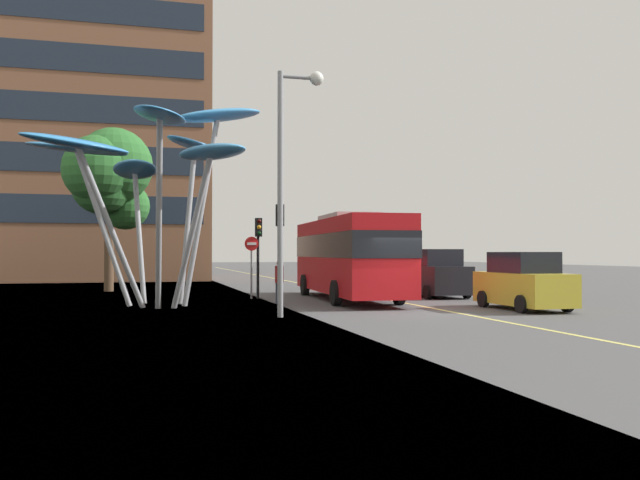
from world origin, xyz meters
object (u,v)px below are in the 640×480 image
object	(u,v)px
car_parked_far	(389,270)
street_lamp	(290,160)
car_parked_mid	(435,275)
leaf_sculpture	(149,155)
traffic_light_kerb_near	(280,233)
pedestrian	(279,282)
no_entry_sign	(252,258)
traffic_light_kerb_far	(258,240)
red_bus	(348,253)
car_parked_near	(523,283)

from	to	relation	value
car_parked_far	street_lamp	world-z (taller)	street_lamp
car_parked_mid	car_parked_far	world-z (taller)	car_parked_far
leaf_sculpture	traffic_light_kerb_near	size ratio (longest dim) A/B	2.66
car_parked_mid	street_lamp	distance (m)	11.89
pedestrian	no_entry_sign	distance (m)	3.25
leaf_sculpture	car_parked_mid	distance (m)	13.51
traffic_light_kerb_far	street_lamp	size ratio (longest dim) A/B	0.45
red_bus	pedestrian	world-z (taller)	red_bus
traffic_light_kerb_near	street_lamp	world-z (taller)	street_lamp
leaf_sculpture	traffic_light_kerb_far	distance (m)	6.53
leaf_sculpture	car_parked_near	world-z (taller)	leaf_sculpture
leaf_sculpture	no_entry_sign	xyz separation A→B (m)	(4.32, 3.35, -3.79)
traffic_light_kerb_far	pedestrian	world-z (taller)	traffic_light_kerb_far
pedestrian	traffic_light_kerb_near	bearing A→B (deg)	-101.04
car_parked_far	street_lamp	xyz separation A→B (m)	(-8.30, -13.37, 3.82)
traffic_light_kerb_far	car_parked_mid	distance (m)	8.04
red_bus	traffic_light_kerb_near	bearing A→B (deg)	-141.58
car_parked_near	pedestrian	world-z (taller)	car_parked_near
traffic_light_kerb_near	car_parked_far	world-z (taller)	traffic_light_kerb_near
pedestrian	no_entry_sign	size ratio (longest dim) A/B	0.64
car_parked_near	street_lamp	world-z (taller)	street_lamp
street_lamp	pedestrian	xyz separation A→B (m)	(0.75, 5.34, -4.01)
car_parked_mid	red_bus	bearing A→B (deg)	-169.68
leaf_sculpture	car_parked_mid	bearing A→B (deg)	11.41
traffic_light_kerb_near	street_lamp	bearing A→B (deg)	-96.96
pedestrian	traffic_light_kerb_far	bearing A→B (deg)	95.00
car_parked_near	traffic_light_kerb_far	bearing A→B (deg)	135.20
car_parked_mid	no_entry_sign	world-z (taller)	no_entry_sign
traffic_light_kerb_near	traffic_light_kerb_far	world-z (taller)	traffic_light_kerb_near
leaf_sculpture	pedestrian	distance (m)	6.81
traffic_light_kerb_near	pedestrian	distance (m)	2.31
no_entry_sign	traffic_light_kerb_far	bearing A→B (deg)	16.60
traffic_light_kerb_near	street_lamp	xyz separation A→B (m)	(-0.49, -4.00, 2.15)
traffic_light_kerb_near	no_entry_sign	xyz separation A→B (m)	(-0.33, 4.40, -0.95)
red_bus	car_parked_near	bearing A→B (deg)	-54.32
leaf_sculpture	car_parked_mid	xyz separation A→B (m)	(12.47, 2.52, -4.56)
car_parked_far	traffic_light_kerb_near	bearing A→B (deg)	-129.80
car_parked_near	car_parked_mid	bearing A→B (deg)	91.18
pedestrian	no_entry_sign	bearing A→B (deg)	100.85
traffic_light_kerb_far	no_entry_sign	bearing A→B (deg)	-163.40
red_bus	pedestrian	size ratio (longest dim) A/B	6.58
traffic_light_kerb_near	pedestrian	size ratio (longest dim) A/B	2.21
red_bus	no_entry_sign	distance (m)	4.17
no_entry_sign	traffic_light_kerb_near	bearing A→B (deg)	-85.76
traffic_light_kerb_near	traffic_light_kerb_far	xyz separation A→B (m)	(-0.02, 4.50, -0.19)
traffic_light_kerb_far	car_parked_mid	bearing A→B (deg)	-6.78
traffic_light_kerb_near	car_parked_near	bearing A→B (deg)	-23.28
car_parked_far	street_lamp	bearing A→B (deg)	-121.81
traffic_light_kerb_near	car_parked_far	size ratio (longest dim) A/B	0.86
traffic_light_kerb_near	traffic_light_kerb_far	size ratio (longest dim) A/B	1.08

